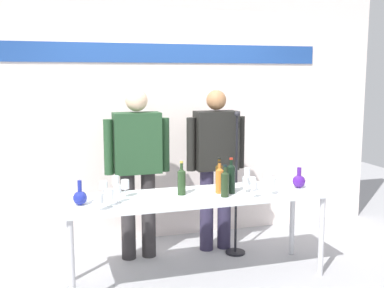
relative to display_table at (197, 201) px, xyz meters
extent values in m
plane|color=#A4A3A7|center=(0.00, 0.00, -0.71)|extent=(10.00, 10.00, 0.00)
cube|color=white|center=(0.00, 1.22, 0.79)|extent=(5.11, 0.10, 3.00)
cube|color=#204794|center=(0.00, 1.16, 1.32)|extent=(3.58, 0.01, 0.20)
cube|color=white|center=(0.00, 0.00, 0.04)|extent=(2.30, 0.63, 0.04)
cylinder|color=silver|center=(-1.09, -0.26, -0.34)|extent=(0.05, 0.05, 0.73)
cylinder|color=silver|center=(1.09, -0.26, -0.34)|extent=(0.05, 0.05, 0.73)
cylinder|color=silver|center=(-1.09, 0.26, -0.34)|extent=(0.05, 0.05, 0.73)
cylinder|color=silver|center=(1.09, 0.26, -0.34)|extent=(0.05, 0.05, 0.73)
sphere|color=#202C96|center=(-1.00, -0.04, 0.12)|extent=(0.11, 0.11, 0.11)
cylinder|color=#202C96|center=(-1.00, -0.04, 0.22)|extent=(0.03, 0.03, 0.10)
sphere|color=#4B1C8C|center=(0.98, -0.04, 0.12)|extent=(0.12, 0.12, 0.12)
cylinder|color=#4B1C8C|center=(0.98, -0.04, 0.21)|extent=(0.04, 0.04, 0.08)
cylinder|color=#2F2C2D|center=(-0.51, 0.64, -0.28)|extent=(0.14, 0.14, 0.86)
cylinder|color=#2F2C2D|center=(-0.30, 0.64, -0.28)|extent=(0.14, 0.14, 0.86)
cube|color=#234628|center=(-0.40, 0.64, 0.45)|extent=(0.45, 0.22, 0.59)
cylinder|color=#234628|center=(-0.68, 0.64, 0.42)|extent=(0.09, 0.09, 0.53)
cylinder|color=#234628|center=(-0.13, 0.64, 0.42)|extent=(0.09, 0.09, 0.53)
sphere|color=beige|center=(-0.40, 0.64, 0.86)|extent=(0.21, 0.21, 0.21)
cylinder|color=#2D2841|center=(0.31, 0.64, -0.29)|extent=(0.14, 0.14, 0.85)
cylinder|color=#2D2841|center=(0.50, 0.64, -0.29)|extent=(0.14, 0.14, 0.85)
cube|color=black|center=(0.40, 0.64, 0.44)|extent=(0.43, 0.22, 0.60)
cylinder|color=black|center=(0.14, 0.64, 0.41)|extent=(0.09, 0.09, 0.54)
cylinder|color=black|center=(0.67, 0.64, 0.41)|extent=(0.09, 0.09, 0.54)
sphere|color=#A26F48|center=(0.40, 0.64, 0.85)|extent=(0.20, 0.20, 0.20)
cylinder|color=black|center=(0.30, -0.04, 0.18)|extent=(0.07, 0.07, 0.24)
cone|color=black|center=(0.30, -0.04, 0.31)|extent=(0.07, 0.07, 0.03)
cylinder|color=black|center=(0.30, -0.04, 0.33)|extent=(0.03, 0.03, 0.06)
cylinder|color=#A92618|center=(0.30, -0.04, 0.37)|extent=(0.03, 0.03, 0.02)
cylinder|color=#233C1E|center=(-0.13, 0.03, 0.17)|extent=(0.07, 0.07, 0.21)
cone|color=#233C1E|center=(-0.13, 0.03, 0.28)|extent=(0.07, 0.07, 0.03)
cylinder|color=#233C1E|center=(-0.13, 0.03, 0.31)|extent=(0.03, 0.03, 0.07)
cylinder|color=gold|center=(-0.13, 0.03, 0.35)|extent=(0.03, 0.03, 0.02)
cylinder|color=#47310F|center=(0.27, 0.18, 0.16)|extent=(0.07, 0.07, 0.20)
cone|color=#47310F|center=(0.27, 0.18, 0.28)|extent=(0.07, 0.07, 0.03)
cylinder|color=#47310F|center=(0.27, 0.18, 0.30)|extent=(0.03, 0.03, 0.07)
cylinder|color=black|center=(0.27, 0.18, 0.34)|extent=(0.03, 0.03, 0.02)
cylinder|color=#C86924|center=(0.21, -0.01, 0.17)|extent=(0.07, 0.07, 0.20)
cone|color=#C86924|center=(0.21, -0.01, 0.28)|extent=(0.07, 0.07, 0.03)
cylinder|color=#C86924|center=(0.21, -0.01, 0.30)|extent=(0.02, 0.02, 0.07)
cylinder|color=black|center=(0.21, -0.01, 0.34)|extent=(0.03, 0.03, 0.02)
cylinder|color=#21311A|center=(0.21, -0.14, 0.16)|extent=(0.07, 0.07, 0.20)
cone|color=#21311A|center=(0.21, -0.14, 0.28)|extent=(0.07, 0.07, 0.03)
cylinder|color=#21311A|center=(0.21, -0.14, 0.29)|extent=(0.03, 0.03, 0.06)
cylinder|color=black|center=(0.21, -0.14, 0.33)|extent=(0.03, 0.03, 0.02)
cylinder|color=white|center=(-0.67, 0.25, 0.06)|extent=(0.06, 0.06, 0.00)
cylinder|color=white|center=(-0.67, 0.25, 0.10)|extent=(0.01, 0.01, 0.07)
cylinder|color=white|center=(-0.67, 0.25, 0.18)|extent=(0.06, 0.06, 0.08)
cylinder|color=white|center=(-0.87, -0.25, 0.06)|extent=(0.06, 0.06, 0.00)
cylinder|color=white|center=(-0.87, -0.25, 0.10)|extent=(0.01, 0.01, 0.06)
cylinder|color=white|center=(-0.87, -0.25, 0.17)|extent=(0.07, 0.07, 0.07)
cylinder|color=white|center=(-0.77, -0.15, 0.06)|extent=(0.06, 0.06, 0.00)
cylinder|color=white|center=(-0.77, -0.15, 0.10)|extent=(0.01, 0.01, 0.06)
cylinder|color=white|center=(-0.77, -0.15, 0.16)|extent=(0.06, 0.06, 0.08)
cylinder|color=white|center=(-0.61, 0.09, 0.06)|extent=(0.06, 0.06, 0.00)
cylinder|color=white|center=(-0.61, 0.09, 0.10)|extent=(0.01, 0.01, 0.07)
cylinder|color=white|center=(-0.61, 0.09, 0.18)|extent=(0.07, 0.07, 0.08)
cylinder|color=white|center=(-0.78, 0.19, 0.06)|extent=(0.06, 0.06, 0.00)
cylinder|color=white|center=(-0.78, 0.19, 0.10)|extent=(0.01, 0.01, 0.06)
cylinder|color=white|center=(-0.78, 0.19, 0.16)|extent=(0.07, 0.07, 0.07)
cylinder|color=white|center=(-0.70, -0.07, 0.06)|extent=(0.06, 0.06, 0.00)
cylinder|color=white|center=(-0.70, -0.07, 0.10)|extent=(0.01, 0.01, 0.07)
cylinder|color=white|center=(-0.70, -0.07, 0.17)|extent=(0.06, 0.06, 0.07)
cylinder|color=white|center=(0.57, 0.22, 0.06)|extent=(0.06, 0.06, 0.00)
cylinder|color=white|center=(0.57, 0.22, 0.10)|extent=(0.01, 0.01, 0.08)
cylinder|color=white|center=(0.57, 0.22, 0.18)|extent=(0.06, 0.06, 0.08)
cylinder|color=white|center=(0.70, 0.02, 0.06)|extent=(0.06, 0.06, 0.00)
cylinder|color=white|center=(0.70, 0.02, 0.10)|extent=(0.01, 0.01, 0.07)
cylinder|color=white|center=(0.70, 0.02, 0.17)|extent=(0.07, 0.07, 0.07)
cylinder|color=white|center=(0.51, -0.04, 0.06)|extent=(0.06, 0.06, 0.00)
cylinder|color=white|center=(0.51, -0.04, 0.10)|extent=(0.01, 0.01, 0.06)
cylinder|color=white|center=(0.51, -0.04, 0.16)|extent=(0.07, 0.07, 0.07)
cylinder|color=white|center=(0.42, -0.26, 0.06)|extent=(0.06, 0.06, 0.00)
cylinder|color=white|center=(0.42, -0.26, 0.11)|extent=(0.01, 0.01, 0.08)
cylinder|color=white|center=(0.42, -0.26, 0.18)|extent=(0.06, 0.06, 0.07)
cylinder|color=white|center=(0.62, -0.20, 0.06)|extent=(0.05, 0.05, 0.00)
cylinder|color=white|center=(0.62, -0.20, 0.10)|extent=(0.01, 0.01, 0.06)
cylinder|color=white|center=(0.62, -0.20, 0.17)|extent=(0.07, 0.07, 0.09)
cylinder|color=white|center=(0.43, -0.07, 0.06)|extent=(0.06, 0.06, 0.00)
cylinder|color=white|center=(0.43, -0.07, 0.10)|extent=(0.01, 0.01, 0.07)
cylinder|color=white|center=(0.43, -0.07, 0.17)|extent=(0.06, 0.06, 0.07)
cylinder|color=black|center=(0.56, 0.45, -0.70)|extent=(0.20, 0.20, 0.02)
cylinder|color=black|center=(0.56, 0.45, -0.01)|extent=(0.02, 0.02, 1.40)
sphere|color=#232328|center=(0.56, 0.45, 0.72)|extent=(0.06, 0.06, 0.06)
camera|label=1|loc=(-1.21, -3.80, 1.11)|focal=43.89mm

